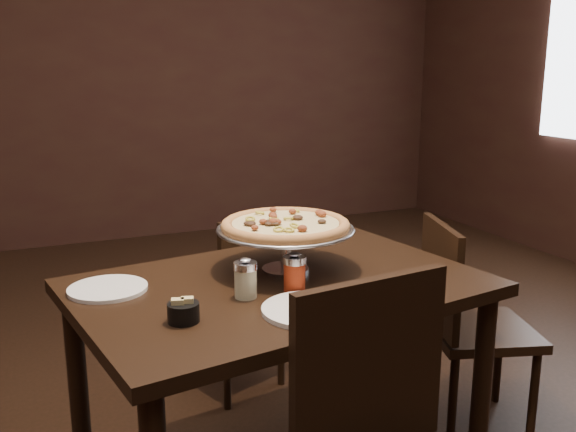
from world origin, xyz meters
name	(u,v)px	position (x,y,z in m)	size (l,w,h in m)	color
room	(290,71)	(0.06, 0.03, 1.40)	(6.04, 7.04, 2.84)	black
dining_table	(280,312)	(0.00, -0.04, 0.67)	(1.34, 0.99, 0.77)	black
pizza_stand	(285,226)	(0.06, 0.05, 0.92)	(0.45, 0.45, 0.18)	silver
parmesan_shaker	(245,279)	(-0.15, -0.13, 0.82)	(0.07, 0.07, 0.12)	beige
pepper_flake_shaker	(294,273)	(0.00, -0.14, 0.82)	(0.07, 0.07, 0.12)	maroon
packet_caddy	(183,312)	(-0.36, -0.23, 0.80)	(0.08, 0.08, 0.07)	black
napkin_stack	(409,293)	(0.29, -0.31, 0.77)	(0.14, 0.14, 0.01)	silver
plate_left	(108,289)	(-0.50, 0.09, 0.77)	(0.23, 0.23, 0.01)	white
plate_near	(311,310)	(-0.02, -0.31, 0.77)	(0.27, 0.27, 0.01)	white
serving_spatula	(331,226)	(0.20, 0.01, 0.91)	(0.14, 0.14, 0.02)	silver
chair_far	(241,294)	(0.13, 0.71, 0.45)	(0.49, 0.49, 0.82)	black
chair_side	(465,318)	(0.84, 0.09, 0.46)	(0.49, 0.49, 0.84)	black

